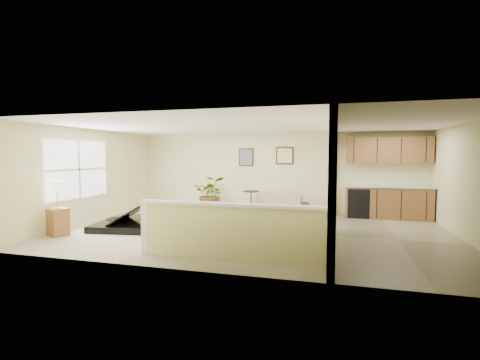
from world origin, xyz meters
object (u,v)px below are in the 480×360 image
(accent_table, at_px, (251,199))
(small_plant, at_px, (305,211))
(loveseat, at_px, (276,206))
(lamp_stand, at_px, (58,213))
(palm_plant, at_px, (211,194))
(piano_bench, at_px, (182,219))
(piano, at_px, (130,203))

(accent_table, xyz_separation_m, small_plant, (1.68, -0.41, -0.25))
(loveseat, relative_size, small_plant, 3.21)
(lamp_stand, bearing_deg, palm_plant, 62.64)
(small_plant, relative_size, lamp_stand, 0.40)
(loveseat, height_order, small_plant, loveseat)
(loveseat, relative_size, accent_table, 2.18)
(loveseat, xyz_separation_m, accent_table, (-0.81, 0.24, 0.15))
(small_plant, bearing_deg, accent_table, 166.35)
(piano_bench, xyz_separation_m, small_plant, (2.81, 2.22, -0.04))
(piano, height_order, loveseat, piano)
(loveseat, bearing_deg, lamp_stand, -127.09)
(piano_bench, height_order, palm_plant, palm_plant)
(piano, height_order, accent_table, piano)
(palm_plant, relative_size, small_plant, 2.52)
(small_plant, bearing_deg, piano, -149.62)
(lamp_stand, bearing_deg, accent_table, 49.12)
(piano_bench, bearing_deg, palm_plant, 94.79)
(piano_bench, bearing_deg, lamp_stand, -149.29)
(accent_table, xyz_separation_m, lamp_stand, (-3.49, -4.03, 0.06))
(piano_bench, xyz_separation_m, palm_plant, (-0.23, 2.72, 0.31))
(loveseat, height_order, lamp_stand, lamp_stand)
(accent_table, xyz_separation_m, palm_plant, (-1.35, 0.09, 0.10))
(loveseat, bearing_deg, piano_bench, -117.53)
(accent_table, distance_m, lamp_stand, 5.33)
(palm_plant, bearing_deg, loveseat, -8.67)
(loveseat, bearing_deg, palm_plant, -177.19)
(accent_table, bearing_deg, piano_bench, -113.20)
(piano_bench, xyz_separation_m, accent_table, (1.13, 2.63, 0.21))
(accent_table, bearing_deg, lamp_stand, -130.88)
(piano_bench, bearing_deg, accent_table, 66.80)
(accent_table, bearing_deg, piano, -130.83)
(accent_table, distance_m, small_plant, 1.75)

